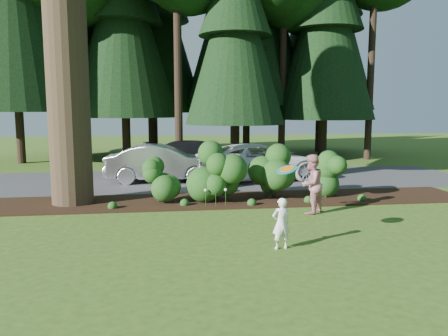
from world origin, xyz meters
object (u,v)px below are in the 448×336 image
Objects in this scene: car_dark_suv at (200,156)px; adult at (311,184)px; car_silver_wagon at (163,163)px; car_white_suv at (258,162)px; frisbee at (287,169)px; child at (281,223)px.

adult is at bearing -174.00° from car_dark_suv.
car_white_suv is (3.88, -0.01, 0.00)m from car_silver_wagon.
car_dark_suv is at bearing 94.73° from frisbee.
car_dark_suv is 11.33m from frisbee.
car_white_suv reaches higher than child.
car_white_suv is 4.92× the size of child.
car_silver_wagon is 0.84× the size of car_white_suv.
frisbee is at bearing -135.41° from child.
adult reaches higher than car_silver_wagon.
adult is (4.11, -5.89, 0.07)m from car_silver_wagon.
adult reaches higher than car_dark_suv.
adult is at bearing -141.68° from car_silver_wagon.
adult reaches higher than car_white_suv.
car_silver_wagon is 4.13× the size of child.
frisbee is (-1.26, -8.60, 0.87)m from car_white_suv.
car_silver_wagon reaches higher than child.
frisbee is (0.93, -11.25, 0.88)m from car_dark_suv.
car_dark_suv reaches higher than child.
child is 2.36× the size of frisbee.
child is 1.14m from frisbee.
car_dark_suv is at bearing -29.14° from car_silver_wagon.
car_silver_wagon is 3.14m from car_dark_suv.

